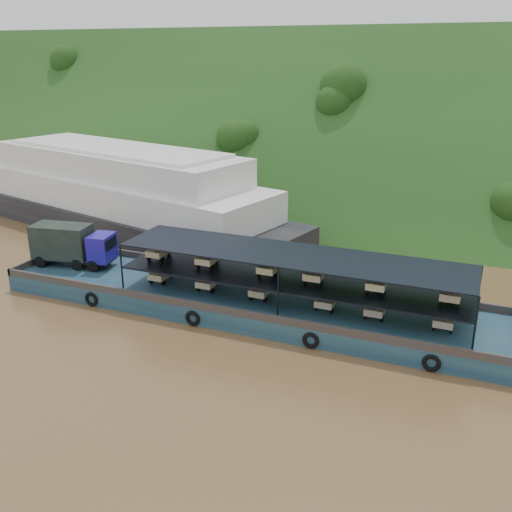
% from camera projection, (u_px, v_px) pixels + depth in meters
% --- Properties ---
extents(ground, '(160.00, 160.00, 0.00)m').
position_uv_depth(ground, '(267.00, 319.00, 38.22)').
color(ground, brown).
rests_on(ground, ground).
extents(hillside, '(140.00, 39.60, 39.60)m').
position_uv_depth(hillside, '(373.00, 198.00, 69.60)').
color(hillside, '#163413').
rests_on(hillside, ground).
extents(cargo_barge, '(35.02, 7.18, 4.54)m').
position_uv_depth(cargo_barge, '(229.00, 293.00, 39.57)').
color(cargo_barge, '#152E4A').
rests_on(cargo_barge, ground).
extents(passenger_ferry, '(41.78, 19.70, 8.21)m').
position_uv_depth(passenger_ferry, '(119.00, 193.00, 56.98)').
color(passenger_ferry, black).
rests_on(passenger_ferry, ground).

